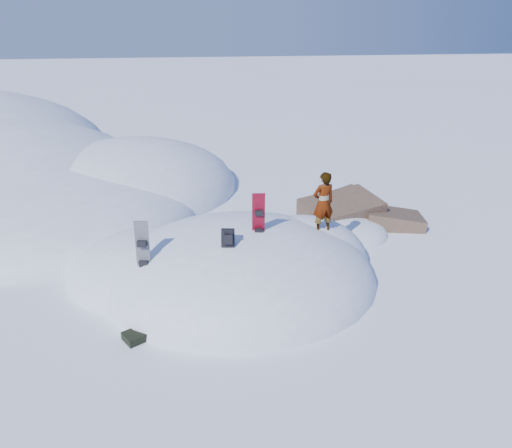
{
  "coord_description": "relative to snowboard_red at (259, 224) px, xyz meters",
  "views": [
    {
      "loc": [
        -0.89,
        -11.1,
        6.49
      ],
      "look_at": [
        0.46,
        0.3,
        1.43
      ],
      "focal_mm": 35.0,
      "sensor_mm": 36.0,
      "label": 1
    }
  ],
  "objects": [
    {
      "name": "backpack",
      "position": [
        -0.78,
        -0.6,
        -0.06
      ],
      "size": [
        0.34,
        0.38,
        0.49
      ],
      "rotation": [
        0.0,
        0.0,
        -0.16
      ],
      "color": "black",
      "rests_on": "snow_mound"
    },
    {
      "name": "person",
      "position": [
        1.73,
        0.6,
        0.22
      ],
      "size": [
        0.68,
        0.54,
        1.63
      ],
      "primitive_type": "imported",
      "rotation": [
        0.0,
        0.0,
        3.42
      ],
      "color": "slate",
      "rests_on": "snow_mound"
    },
    {
      "name": "rock_outcrop",
      "position": [
        3.26,
        3.22,
        -1.65
      ],
      "size": [
        4.68,
        4.41,
        1.68
      ],
      "color": "brown",
      "rests_on": "ground"
    },
    {
      "name": "snowboard_dark",
      "position": [
        -2.72,
        -0.57,
        -0.4
      ],
      "size": [
        0.33,
        0.23,
        1.68
      ],
      "rotation": [
        0.0,
        0.0,
        -0.17
      ],
      "color": "black",
      "rests_on": "snow_mound"
    },
    {
      "name": "snow_mound",
      "position": [
        -0.63,
        0.45,
        -1.67
      ],
      "size": [
        8.0,
        6.0,
        3.0
      ],
      "color": "white",
      "rests_on": "ground"
    },
    {
      "name": "ground",
      "position": [
        -0.46,
        0.21,
        -1.67
      ],
      "size": [
        120.0,
        120.0,
        0.0
      ],
      "primitive_type": "plane",
      "color": "white",
      "rests_on": "ground"
    },
    {
      "name": "snowboard_red",
      "position": [
        0.0,
        0.0,
        0.0
      ],
      "size": [
        0.32,
        0.25,
        1.64
      ],
      "rotation": [
        0.0,
        0.0,
        -0.08
      ],
      "color": "red",
      "rests_on": "snow_mound"
    },
    {
      "name": "gear_pile",
      "position": [
        -2.74,
        -1.92,
        -1.56
      ],
      "size": [
        0.83,
        0.69,
        0.22
      ],
      "rotation": [
        0.0,
        0.0,
        0.57
      ],
      "color": "black",
      "rests_on": "ground"
    }
  ]
}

